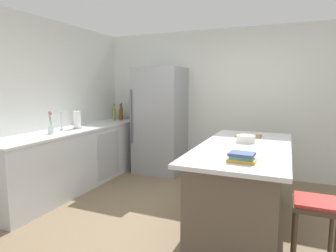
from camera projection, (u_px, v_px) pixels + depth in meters
name	position (u px, v px, depth m)	size (l,w,h in m)	color
ground_plane	(188.00, 226.00, 3.27)	(7.20, 7.20, 0.00)	#7A664C
wall_rear	(229.00, 103.00, 5.14)	(6.00, 0.10, 2.60)	silver
wall_left	(26.00, 107.00, 4.03)	(0.10, 6.00, 2.60)	silver
counter_run_left	(78.00, 157.00, 4.55)	(0.68, 3.03, 0.94)	silver
kitchen_island	(243.00, 184.00, 3.30)	(0.99, 2.16, 0.92)	brown
refrigerator	(160.00, 121.00, 5.26)	(0.85, 0.78, 1.92)	#93969B
bar_stool	(315.00, 213.00, 2.39)	(0.36, 0.36, 0.65)	#473828
sink_faucet	(62.00, 120.00, 4.25)	(0.15, 0.05, 0.30)	silver
flower_vase	(51.00, 127.00, 3.95)	(0.08, 0.08, 0.32)	silver
paper_towel_roll	(77.00, 120.00, 4.46)	(0.14, 0.14, 0.31)	gray
gin_bottle	(121.00, 113.00, 5.77)	(0.07, 0.07, 0.30)	#8CB79E
vinegar_bottle	(122.00, 113.00, 5.64)	(0.05, 0.05, 0.33)	#994C23
whiskey_bottle	(121.00, 114.00, 5.55)	(0.08, 0.08, 0.31)	brown
olive_oil_bottle	(114.00, 114.00, 5.51)	(0.06, 0.06, 0.32)	olive
cookbook_stack	(242.00, 157.00, 2.54)	(0.24, 0.19, 0.08)	gold
mixing_bowl	(246.00, 139.00, 3.42)	(0.22, 0.22, 0.09)	silver
cutting_board	(248.00, 136.00, 3.81)	(0.33, 0.24, 0.02)	#9E7042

